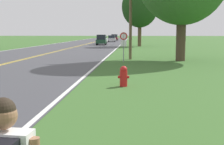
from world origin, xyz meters
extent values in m
sphere|color=#936647|center=(8.25, 3.47, 1.60)|extent=(0.23, 0.23, 0.23)
sphere|color=#2D2319|center=(8.25, 3.47, 1.64)|extent=(0.21, 0.21, 0.21)
cylinder|color=red|center=(8.82, 14.05, 0.32)|extent=(0.32, 0.32, 0.65)
sphere|color=red|center=(8.82, 14.05, 0.71)|extent=(0.30, 0.30, 0.30)
cylinder|color=red|center=(9.02, 14.05, 0.40)|extent=(0.08, 0.11, 0.11)
cylinder|color=red|center=(8.62, 14.05, 0.40)|extent=(0.08, 0.11, 0.11)
cylinder|color=gray|center=(8.42, 24.85, 1.11)|extent=(0.07, 0.07, 2.22)
cylinder|color=white|center=(8.42, 24.83, 1.97)|extent=(0.60, 0.02, 0.60)
torus|color=red|center=(8.42, 24.82, 1.97)|extent=(0.55, 0.07, 0.55)
cube|color=white|center=(8.42, 24.83, 1.42)|extent=(0.44, 0.02, 0.44)
cylinder|color=brown|center=(8.90, 27.31, 3.82)|extent=(0.24, 0.24, 7.64)
cylinder|color=#473828|center=(12.90, 26.23, 1.96)|extent=(0.75, 0.75, 3.92)
cylinder|color=brown|center=(10.01, 51.94, 1.94)|extent=(0.58, 0.58, 3.87)
ellipsoid|color=#1E4219|center=(10.01, 51.94, 6.33)|extent=(5.77, 5.77, 6.64)
cylinder|color=black|center=(4.06, 56.04, 0.33)|extent=(0.23, 0.68, 0.67)
cylinder|color=black|center=(2.52, 55.97, 0.33)|extent=(0.23, 0.68, 0.67)
cylinder|color=black|center=(3.95, 58.65, 0.33)|extent=(0.23, 0.68, 0.67)
cylinder|color=black|center=(2.41, 58.58, 0.33)|extent=(0.23, 0.68, 0.67)
cube|color=#1E472D|center=(3.24, 57.31, 0.63)|extent=(1.92, 4.28, 0.66)
cube|color=#1E232D|center=(3.24, 57.31, 1.40)|extent=(1.65, 3.01, 0.87)
cylinder|color=black|center=(3.37, 63.34, 0.33)|extent=(0.22, 0.67, 0.67)
cylinder|color=black|center=(1.86, 63.38, 0.33)|extent=(0.22, 0.67, 0.67)
cylinder|color=black|center=(3.44, 65.83, 0.33)|extent=(0.22, 0.67, 0.67)
cylinder|color=black|center=(1.93, 65.88, 0.33)|extent=(0.22, 0.67, 0.67)
cube|color=white|center=(2.65, 64.61, 0.65)|extent=(1.82, 4.07, 0.71)
cube|color=#1E232D|center=(2.65, 64.77, 1.27)|extent=(1.57, 2.25, 0.53)
cylinder|color=black|center=(4.51, 74.86, 0.31)|extent=(0.22, 0.63, 0.62)
cylinder|color=black|center=(2.97, 74.81, 0.31)|extent=(0.22, 0.63, 0.62)
cylinder|color=black|center=(4.42, 77.57, 0.31)|extent=(0.22, 0.63, 0.62)
cylinder|color=black|center=(2.88, 77.52, 0.31)|extent=(0.22, 0.63, 0.62)
cube|color=silver|center=(3.69, 76.19, 0.58)|extent=(1.88, 4.42, 0.61)
cube|color=#1E232D|center=(3.69, 76.19, 1.21)|extent=(1.63, 3.11, 0.64)
cylinder|color=black|center=(4.35, 87.40, 0.32)|extent=(0.20, 0.65, 0.65)
cylinder|color=black|center=(2.72, 87.40, 0.32)|extent=(0.20, 0.65, 0.65)
cylinder|color=black|center=(4.35, 90.32, 0.32)|extent=(0.20, 0.65, 0.65)
cylinder|color=black|center=(2.72, 90.32, 0.32)|extent=(0.20, 0.65, 0.65)
cube|color=maroon|center=(3.54, 88.86, 0.60)|extent=(1.83, 4.70, 0.62)
cube|color=#1E232D|center=(3.54, 88.86, 1.30)|extent=(1.61, 3.29, 0.78)
camera|label=1|loc=(9.28, 1.14, 2.26)|focal=50.00mm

